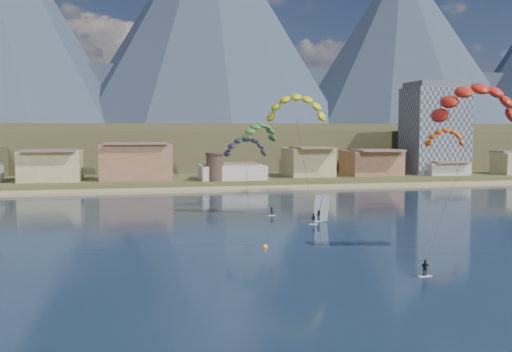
{
  "coord_description": "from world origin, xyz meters",
  "views": [
    {
      "loc": [
        -19.24,
        -57.27,
        17.31
      ],
      "look_at": [
        0.0,
        32.0,
        10.0
      ],
      "focal_mm": 40.44,
      "sensor_mm": 36.0,
      "label": 1
    }
  ],
  "objects_px": {
    "buoy": "(265,247)",
    "kitesurfer_orange": "(476,97)",
    "watchtower": "(215,166)",
    "apartment_tower": "(435,128)",
    "kitesurfer_yellow": "(296,104)",
    "kitesurfer_green": "(259,130)",
    "windsurfer": "(320,213)"
  },
  "relations": [
    {
      "from": "apartment_tower",
      "to": "buoy",
      "type": "relative_size",
      "value": 40.04
    },
    {
      "from": "apartment_tower",
      "to": "kitesurfer_yellow",
      "type": "relative_size",
      "value": 1.24
    },
    {
      "from": "windsurfer",
      "to": "buoy",
      "type": "bearing_deg",
      "value": -125.58
    },
    {
      "from": "apartment_tower",
      "to": "kitesurfer_orange",
      "type": "relative_size",
      "value": 1.18
    },
    {
      "from": "apartment_tower",
      "to": "kitesurfer_green",
      "type": "xyz_separation_m",
      "value": [
        -76.44,
        -59.85,
        -0.51
      ]
    },
    {
      "from": "buoy",
      "to": "kitesurfer_yellow",
      "type": "bearing_deg",
      "value": 65.81
    },
    {
      "from": "watchtower",
      "to": "windsurfer",
      "type": "relative_size",
      "value": 1.78
    },
    {
      "from": "watchtower",
      "to": "windsurfer",
      "type": "height_order",
      "value": "watchtower"
    },
    {
      "from": "kitesurfer_yellow",
      "to": "buoy",
      "type": "relative_size",
      "value": 32.28
    },
    {
      "from": "watchtower",
      "to": "kitesurfer_green",
      "type": "distance_m",
      "value": 47.28
    },
    {
      "from": "apartment_tower",
      "to": "buoy",
      "type": "bearing_deg",
      "value": -129.41
    },
    {
      "from": "apartment_tower",
      "to": "kitesurfer_yellow",
      "type": "xyz_separation_m",
      "value": [
        -72.19,
        -74.62,
        4.65
      ]
    },
    {
      "from": "kitesurfer_yellow",
      "to": "apartment_tower",
      "type": "bearing_deg",
      "value": 45.95
    },
    {
      "from": "watchtower",
      "to": "buoy",
      "type": "xyz_separation_m",
      "value": [
        -5.32,
        -89.86,
        -6.23
      ]
    },
    {
      "from": "apartment_tower",
      "to": "kitesurfer_orange",
      "type": "xyz_separation_m",
      "value": [
        -57.61,
        -113.26,
        3.99
      ]
    },
    {
      "from": "kitesurfer_green",
      "to": "buoy",
      "type": "relative_size",
      "value": 26.75
    },
    {
      "from": "buoy",
      "to": "kitesurfer_orange",
      "type": "bearing_deg",
      "value": -18.75
    },
    {
      "from": "buoy",
      "to": "kitesurfer_green",
      "type": "bearing_deg",
      "value": 78.59
    },
    {
      "from": "kitesurfer_green",
      "to": "kitesurfer_yellow",
      "type": "bearing_deg",
      "value": -73.95
    },
    {
      "from": "watchtower",
      "to": "buoy",
      "type": "distance_m",
      "value": 90.23
    },
    {
      "from": "watchtower",
      "to": "kitesurfer_orange",
      "type": "relative_size",
      "value": 0.32
    },
    {
      "from": "apartment_tower",
      "to": "kitesurfer_yellow",
      "type": "bearing_deg",
      "value": -134.05
    },
    {
      "from": "watchtower",
      "to": "kitesurfer_orange",
      "type": "bearing_deg",
      "value": -77.29
    },
    {
      "from": "apartment_tower",
      "to": "windsurfer",
      "type": "relative_size",
      "value": 6.62
    },
    {
      "from": "watchtower",
      "to": "kitesurfer_orange",
      "type": "height_order",
      "value": "kitesurfer_orange"
    },
    {
      "from": "watchtower",
      "to": "buoy",
      "type": "bearing_deg",
      "value": -93.39
    },
    {
      "from": "kitesurfer_yellow",
      "to": "kitesurfer_orange",
      "type": "height_order",
      "value": "kitesurfer_yellow"
    },
    {
      "from": "kitesurfer_green",
      "to": "windsurfer",
      "type": "bearing_deg",
      "value": -72.44
    },
    {
      "from": "kitesurfer_yellow",
      "to": "buoy",
      "type": "height_order",
      "value": "kitesurfer_yellow"
    },
    {
      "from": "kitesurfer_green",
      "to": "buoy",
      "type": "height_order",
      "value": "kitesurfer_green"
    },
    {
      "from": "kitesurfer_orange",
      "to": "kitesurfer_green",
      "type": "distance_m",
      "value": 56.81
    },
    {
      "from": "kitesurfer_orange",
      "to": "buoy",
      "type": "distance_m",
      "value": 36.41
    }
  ]
}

